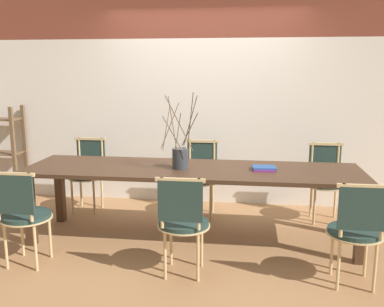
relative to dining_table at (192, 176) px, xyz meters
name	(u,v)px	position (x,y,z in m)	size (l,w,h in m)	color
ground_plane	(192,239)	(0.00, 0.00, -0.68)	(16.00, 16.00, 0.00)	#9E7047
wall_rear	(206,81)	(0.00, 1.34, 0.92)	(12.00, 0.06, 3.20)	silver
dining_table	(192,176)	(0.00, 0.00, 0.00)	(3.38, 0.90, 0.76)	#422B1C
chair_near_leftend	(23,213)	(-1.40, -0.79, -0.18)	(0.45, 0.45, 0.90)	#233833
chair_near_left	(183,220)	(0.03, -0.79, -0.18)	(0.45, 0.45, 0.90)	#233833
chair_near_center	(357,228)	(1.43, -0.79, -0.18)	(0.45, 0.45, 0.90)	#233833
chair_far_leftend	(88,171)	(-1.42, 0.79, -0.18)	(0.45, 0.45, 0.90)	#233833
chair_far_left	(201,175)	(0.00, 0.79, -0.18)	(0.45, 0.45, 0.90)	#233833
chair_far_center	(326,179)	(1.46, 0.79, -0.18)	(0.45, 0.45, 0.90)	#233833
vase_centerpiece	(180,157)	(-0.11, -0.03, 0.20)	(0.37, 0.36, 0.77)	#33383D
book_stack	(264,168)	(0.72, 0.02, 0.10)	(0.24, 0.20, 0.03)	#842D8C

